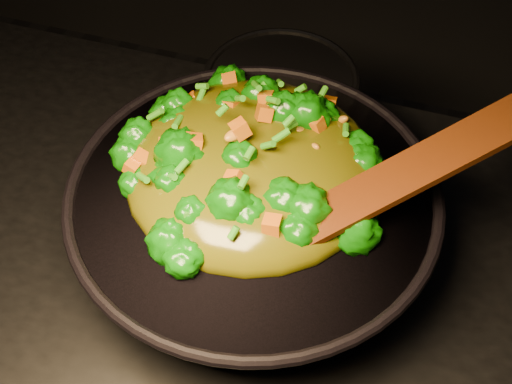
% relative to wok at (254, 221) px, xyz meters
% --- Properties ---
extents(wok, '(0.57, 0.57, 0.13)m').
position_rel_wok_xyz_m(wok, '(0.00, 0.00, 0.00)').
color(wok, black).
rests_on(wok, stovetop).
extents(stir_fry, '(0.40, 0.40, 0.11)m').
position_rel_wok_xyz_m(stir_fry, '(-0.01, 0.03, 0.12)').
color(stir_fry, '#0F5F06').
rests_on(stir_fry, wok).
extents(spatula, '(0.30, 0.24, 0.14)m').
position_rel_wok_xyz_m(spatula, '(0.15, 0.00, 0.12)').
color(spatula, '#3D1607').
rests_on(spatula, wok).
extents(back_pot, '(0.28, 0.28, 0.13)m').
position_rel_wok_xyz_m(back_pot, '(-0.03, 0.22, -0.00)').
color(back_pot, black).
rests_on(back_pot, stovetop).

